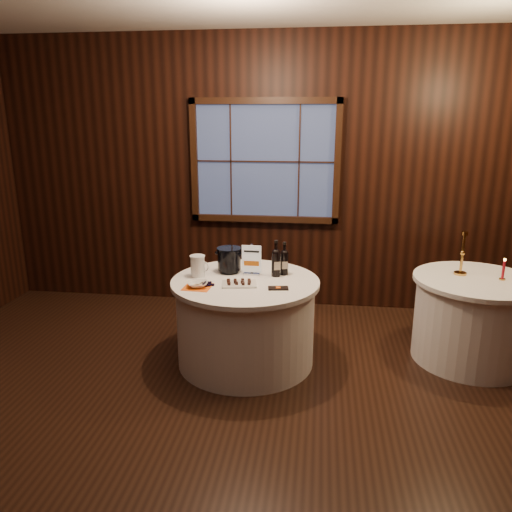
# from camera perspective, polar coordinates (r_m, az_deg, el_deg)

# --- Properties ---
(ground) EXTENTS (6.00, 6.00, 0.00)m
(ground) POSITION_cam_1_polar(r_m,az_deg,el_deg) (3.76, -3.57, -18.89)
(ground) COLOR black
(ground) RESTS_ON ground
(back_wall) EXTENTS (6.00, 0.10, 3.00)m
(back_wall) POSITION_cam_1_polar(r_m,az_deg,el_deg) (5.58, 1.03, 9.69)
(back_wall) COLOR black
(back_wall) RESTS_ON ground
(main_table) EXTENTS (1.28, 1.28, 0.77)m
(main_table) POSITION_cam_1_polar(r_m,az_deg,el_deg) (4.44, -1.20, -7.44)
(main_table) COLOR white
(main_table) RESTS_ON ground
(side_table) EXTENTS (1.08, 1.08, 0.77)m
(side_table) POSITION_cam_1_polar(r_m,az_deg,el_deg) (4.87, 23.51, -6.64)
(side_table) COLOR white
(side_table) RESTS_ON ground
(sign_stand) EXTENTS (0.17, 0.08, 0.28)m
(sign_stand) POSITION_cam_1_polar(r_m,az_deg,el_deg) (4.41, -0.50, -0.95)
(sign_stand) COLOR silver
(sign_stand) RESTS_ON main_table
(port_bottle_left) EXTENTS (0.08, 0.09, 0.32)m
(port_bottle_left) POSITION_cam_1_polar(r_m,az_deg,el_deg) (4.36, 2.29, -0.55)
(port_bottle_left) COLOR black
(port_bottle_left) RESTS_ON main_table
(port_bottle_right) EXTENTS (0.07, 0.08, 0.30)m
(port_bottle_right) POSITION_cam_1_polar(r_m,az_deg,el_deg) (4.41, 3.25, -0.53)
(port_bottle_right) COLOR black
(port_bottle_right) RESTS_ON main_table
(ice_bucket) EXTENTS (0.22, 0.22, 0.23)m
(ice_bucket) POSITION_cam_1_polar(r_m,az_deg,el_deg) (4.48, -3.08, -0.39)
(ice_bucket) COLOR black
(ice_bucket) RESTS_ON main_table
(chocolate_plate) EXTENTS (0.32, 0.24, 0.04)m
(chocolate_plate) POSITION_cam_1_polar(r_m,az_deg,el_deg) (4.17, -1.93, -3.12)
(chocolate_plate) COLOR white
(chocolate_plate) RESTS_ON main_table
(chocolate_box) EXTENTS (0.17, 0.11, 0.01)m
(chocolate_box) POSITION_cam_1_polar(r_m,az_deg,el_deg) (4.08, 2.55, -3.70)
(chocolate_box) COLOR black
(chocolate_box) RESTS_ON main_table
(grape_bunch) EXTENTS (0.16, 0.07, 0.04)m
(grape_bunch) POSITION_cam_1_polar(r_m,az_deg,el_deg) (4.15, -5.54, -3.22)
(grape_bunch) COLOR black
(grape_bunch) RESTS_ON main_table
(glass_pitcher) EXTENTS (0.18, 0.13, 0.19)m
(glass_pitcher) POSITION_cam_1_polar(r_m,az_deg,el_deg) (4.39, -6.66, -1.13)
(glass_pitcher) COLOR white
(glass_pitcher) RESTS_ON main_table
(orange_napkin) EXTENTS (0.24, 0.24, 0.00)m
(orange_napkin) POSITION_cam_1_polar(r_m,az_deg,el_deg) (4.15, -6.67, -3.52)
(orange_napkin) COLOR orange
(orange_napkin) RESTS_ON main_table
(cracker_bowl) EXTENTS (0.20, 0.20, 0.04)m
(cracker_bowl) POSITION_cam_1_polar(r_m,az_deg,el_deg) (4.14, -6.68, -3.23)
(cracker_bowl) COLOR white
(cracker_bowl) RESTS_ON orange_napkin
(brass_candlestick) EXTENTS (0.11, 0.11, 0.39)m
(brass_candlestick) POSITION_cam_1_polar(r_m,az_deg,el_deg) (4.77, 22.46, -0.34)
(brass_candlestick) COLOR #C08B3C
(brass_candlestick) RESTS_ON side_table
(red_candle) EXTENTS (0.05, 0.05, 0.19)m
(red_candle) POSITION_cam_1_polar(r_m,az_deg,el_deg) (4.77, 26.42, -1.58)
(red_candle) COLOR #C08B3C
(red_candle) RESTS_ON side_table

